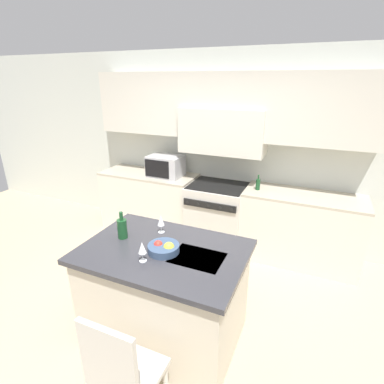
% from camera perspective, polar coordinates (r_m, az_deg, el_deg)
% --- Properties ---
extents(ground_plane, '(10.00, 10.00, 0.00)m').
position_cam_1_polar(ground_plane, '(3.28, -6.77, -24.20)').
color(ground_plane, tan).
extents(back_cabinetry, '(10.00, 0.46, 2.70)m').
position_cam_1_polar(back_cabinetry, '(4.26, 6.45, 11.15)').
color(back_cabinetry, silver).
rests_on(back_cabinetry, ground_plane).
extents(back_counter, '(3.76, 0.62, 0.94)m').
position_cam_1_polar(back_counter, '(4.38, 4.88, -4.14)').
color(back_counter, silver).
rests_on(back_counter, ground_plane).
extents(range_stove, '(0.80, 0.70, 0.92)m').
position_cam_1_polar(range_stove, '(4.36, 4.78, -4.37)').
color(range_stove, beige).
rests_on(range_stove, ground_plane).
extents(microwave, '(0.50, 0.38, 0.31)m').
position_cam_1_polar(microwave, '(4.47, -5.03, 4.96)').
color(microwave, '#B7B7BC').
rests_on(microwave, back_counter).
extents(kitchen_island, '(1.41, 0.97, 0.94)m').
position_cam_1_polar(kitchen_island, '(2.89, -5.17, -18.72)').
color(kitchen_island, beige).
rests_on(kitchen_island, ground_plane).
extents(island_chair, '(0.42, 0.40, 1.00)m').
position_cam_1_polar(island_chair, '(2.28, -13.37, -30.48)').
color(island_chair, beige).
rests_on(island_chair, ground_plane).
extents(wine_bottle, '(0.09, 0.09, 0.26)m').
position_cam_1_polar(wine_bottle, '(2.81, -13.20, -6.75)').
color(wine_bottle, '#194723').
rests_on(wine_bottle, kitchen_island).
extents(wine_glass_near, '(0.07, 0.07, 0.17)m').
position_cam_1_polar(wine_glass_near, '(2.43, -9.47, -10.52)').
color(wine_glass_near, white).
rests_on(wine_glass_near, kitchen_island).
extents(wine_glass_far, '(0.07, 0.07, 0.17)m').
position_cam_1_polar(wine_glass_far, '(2.83, -5.94, -5.53)').
color(wine_glass_far, white).
rests_on(wine_glass_far, kitchen_island).
extents(fruit_bowl, '(0.27, 0.27, 0.10)m').
position_cam_1_polar(fruit_bowl, '(2.57, -5.38, -10.56)').
color(fruit_bowl, '#384C6B').
rests_on(fruit_bowl, kitchen_island).
extents(oil_bottle_on_counter, '(0.06, 0.06, 0.20)m').
position_cam_1_polar(oil_bottle_on_counter, '(4.00, 12.45, 1.49)').
color(oil_bottle_on_counter, '#194723').
rests_on(oil_bottle_on_counter, back_counter).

